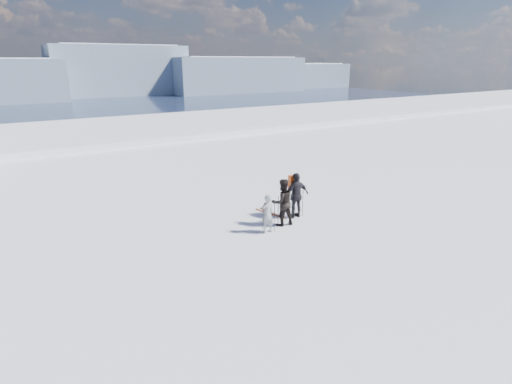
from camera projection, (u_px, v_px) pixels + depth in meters
The scene contains 8 objects.
lake_basin at pixel (137, 194), 40.93m from camera, with size 820.00×820.00×71.62m.
far_mountain_range at pixel (49, 75), 400.39m from camera, with size 770.00×110.00×53.00m.
skier_grey at pixel (267, 214), 15.69m from camera, with size 0.58×0.38×1.59m, color #8D949A.
skier_dark at pixel (282, 202), 16.38m from camera, with size 0.96×0.75×1.98m, color black.
skier_pack at pixel (296, 195), 17.18m from camera, with size 1.18×0.49×2.01m, color black.
backpack at pixel (294, 165), 16.99m from camera, with size 0.43×0.24×0.60m, color #F05116.
ski_poles at pixel (284, 211), 16.44m from camera, with size 2.54×0.79×1.35m.
skis_loose at pixel (271, 213), 17.87m from camera, with size 0.58×1.70×0.03m.
Camera 1 is at (-9.74, -9.50, 6.53)m, focal length 28.00 mm.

